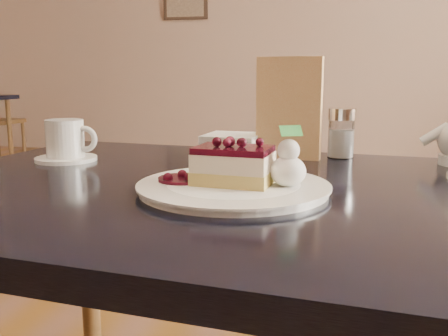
% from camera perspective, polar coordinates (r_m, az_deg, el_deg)
% --- Properties ---
extents(main_table, '(1.25, 0.90, 0.73)m').
position_cam_1_polar(main_table, '(0.84, 2.05, -7.06)').
color(main_table, black).
rests_on(main_table, ground).
extents(dessert_plate, '(0.29, 0.29, 0.01)m').
position_cam_1_polar(dessert_plate, '(0.77, 1.08, -2.27)').
color(dessert_plate, white).
rests_on(dessert_plate, main_table).
extents(cheesecake_slice, '(0.13, 0.09, 0.06)m').
position_cam_1_polar(cheesecake_slice, '(0.76, 1.09, 0.28)').
color(cheesecake_slice, tan).
rests_on(cheesecake_slice, dessert_plate).
extents(whipped_cream, '(0.05, 0.05, 0.05)m').
position_cam_1_polar(whipped_cream, '(0.75, 7.33, -0.34)').
color(whipped_cream, white).
rests_on(whipped_cream, dessert_plate).
extents(berry_sauce, '(0.08, 0.08, 0.01)m').
position_cam_1_polar(berry_sauce, '(0.79, -4.75, -1.28)').
color(berry_sauce, '#470D1E').
rests_on(berry_sauce, dessert_plate).
extents(coffee_set, '(0.14, 0.13, 0.09)m').
position_cam_1_polar(coffee_set, '(1.09, -17.57, 2.79)').
color(coffee_set, white).
rests_on(coffee_set, main_table).
extents(menu_card, '(0.14, 0.04, 0.21)m').
position_cam_1_polar(menu_card, '(1.07, 7.44, 6.77)').
color(menu_card, beige).
rests_on(menu_card, main_table).
extents(sugar_shaker, '(0.06, 0.06, 0.11)m').
position_cam_1_polar(sugar_shaker, '(1.10, 13.25, 3.94)').
color(sugar_shaker, white).
rests_on(sugar_shaker, main_table).
extents(napkin_stack, '(0.13, 0.13, 0.05)m').
position_cam_1_polar(napkin_stack, '(1.10, 1.00, 2.62)').
color(napkin_stack, white).
rests_on(napkin_stack, main_table).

